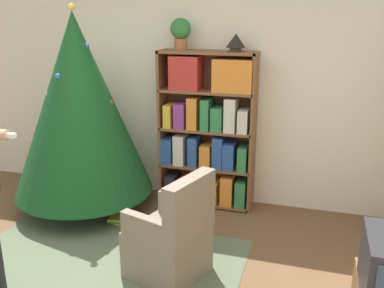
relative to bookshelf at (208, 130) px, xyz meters
The scene contains 8 objects.
wall_back 0.60m from the bookshelf, 147.95° to the left, with size 8.00×0.10×2.60m.
area_rug 2.08m from the bookshelf, 107.75° to the right, with size 2.44×2.15×0.01m.
bookshelf is the anchor object (origin of this frame).
christmas_tree 1.41m from the bookshelf, 158.60° to the right, with size 1.49×1.49×2.21m.
armchair 1.56m from the bookshelf, 87.25° to the right, with size 0.71×0.71×0.92m.
potted_plant 1.09m from the bookshelf, behind, with size 0.22×0.22×0.33m.
table_lamp 1.00m from the bookshelf, ahead, with size 0.20×0.20×0.18m.
book_pile_near_tree 1.37m from the bookshelf, 135.65° to the right, with size 0.24×0.18×0.07m.
Camera 1 is at (1.51, -2.32, 2.14)m, focal length 40.00 mm.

